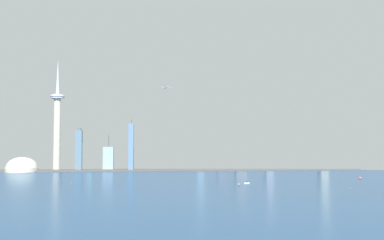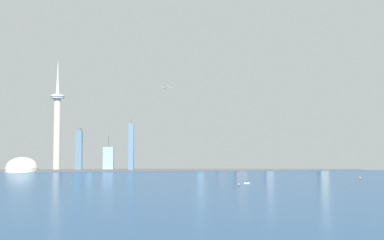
% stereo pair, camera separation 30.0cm
% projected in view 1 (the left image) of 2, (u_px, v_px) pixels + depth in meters
% --- Properties ---
extents(ground_plane, '(6000.00, 6000.00, 0.00)m').
position_uv_depth(ground_plane, '(193.00, 200.00, 519.93)').
color(ground_plane, navy).
extents(waterfront_pier, '(963.22, 44.63, 2.98)m').
position_uv_depth(waterfront_pier, '(179.00, 170.00, 988.27)').
color(waterfront_pier, '#55514E').
rests_on(waterfront_pier, ground).
extents(observation_tower, '(35.57, 35.57, 284.40)m').
position_uv_depth(observation_tower, '(57.00, 120.00, 989.98)').
color(observation_tower, beige).
rests_on(observation_tower, ground).
extents(stadium_dome, '(75.64, 75.64, 49.65)m').
position_uv_depth(stadium_dome, '(22.00, 168.00, 952.42)').
color(stadium_dome, beige).
rests_on(stadium_dome, ground).
extents(skyscraper_0, '(15.61, 15.76, 106.68)m').
position_uv_depth(skyscraper_0, '(79.00, 150.00, 983.19)').
color(skyscraper_0, slate).
rests_on(skyscraper_0, ground).
extents(skyscraper_1, '(13.79, 12.18, 69.10)m').
position_uv_depth(skyscraper_1, '(90.00, 156.00, 1029.30)').
color(skyscraper_1, '#76A9AF').
rests_on(skyscraper_1, ground).
extents(skyscraper_2, '(25.97, 20.97, 88.96)m').
position_uv_depth(skyscraper_2, '(109.00, 158.00, 993.69)').
color(skyscraper_2, '#8FA9BC').
rests_on(skyscraper_2, ground).
extents(skyscraper_3, '(20.22, 24.69, 138.75)m').
position_uv_depth(skyscraper_3, '(269.00, 144.00, 1099.61)').
color(skyscraper_3, '#AEA5A6').
rests_on(skyscraper_3, ground).
extents(skyscraper_4, '(21.31, 14.75, 75.95)m').
position_uv_depth(skyscraper_4, '(57.00, 154.00, 1051.16)').
color(skyscraper_4, gray).
rests_on(skyscraper_4, ground).
extents(skyscraper_5, '(20.03, 26.70, 175.35)m').
position_uv_depth(skyscraper_5, '(200.00, 140.00, 1111.67)').
color(skyscraper_5, '#8DA6AA').
rests_on(skyscraper_5, ground).
extents(skyscraper_6, '(20.66, 26.61, 166.72)m').
position_uv_depth(skyscraper_6, '(322.00, 138.00, 1035.15)').
color(skyscraper_6, beige).
rests_on(skyscraper_6, ground).
extents(skyscraper_7, '(23.84, 26.79, 102.73)m').
position_uv_depth(skyscraper_7, '(240.00, 150.00, 1030.74)').
color(skyscraper_7, gray).
rests_on(skyscraper_7, ground).
extents(skyscraper_8, '(21.45, 19.51, 79.99)m').
position_uv_depth(skyscraper_8, '(221.00, 156.00, 1049.70)').
color(skyscraper_8, slate).
rests_on(skyscraper_8, ground).
extents(skyscraper_9, '(12.16, 25.11, 129.14)m').
position_uv_depth(skyscraper_9, '(131.00, 147.00, 983.69)').
color(skyscraper_9, '#5B7DA4').
rests_on(skyscraper_9, ground).
extents(skyscraper_10, '(14.81, 17.66, 67.05)m').
position_uv_depth(skyscraper_10, '(243.00, 155.00, 1092.79)').
color(skyscraper_10, '#B1C5C2').
rests_on(skyscraper_10, ground).
extents(boat_0, '(9.60, 3.65, 3.98)m').
position_uv_depth(boat_0, '(247.00, 183.00, 706.15)').
color(boat_0, white).
rests_on(boat_0, ground).
extents(boat_1, '(11.91, 15.92, 3.85)m').
position_uv_depth(boat_1, '(360.00, 178.00, 782.95)').
color(boat_1, red).
rests_on(boat_1, ground).
extents(boat_2, '(5.57, 10.54, 4.15)m').
position_uv_depth(boat_2, '(239.00, 185.00, 672.55)').
color(boat_2, navy).
rests_on(boat_2, ground).
extents(channel_buoy_0, '(1.83, 1.83, 2.70)m').
position_uv_depth(channel_buoy_0, '(72.00, 183.00, 705.13)').
color(channel_buoy_0, green).
rests_on(channel_buoy_0, ground).
extents(channel_buoy_1, '(1.26, 1.26, 2.49)m').
position_uv_depth(channel_buoy_1, '(350.00, 188.00, 640.04)').
color(channel_buoy_1, green).
rests_on(channel_buoy_1, ground).
extents(airplane, '(29.86, 27.79, 7.60)m').
position_uv_depth(airplane, '(166.00, 88.00, 971.65)').
color(airplane, silver).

